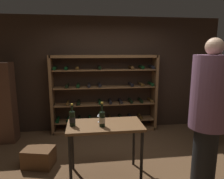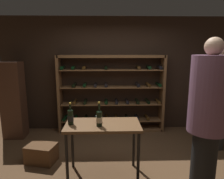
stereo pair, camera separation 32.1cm
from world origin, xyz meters
name	(u,v)px [view 1 (the left image)]	position (x,y,z in m)	size (l,w,h in m)	color
ground_plane	(122,168)	(0.00, 0.00, 0.00)	(9.70, 9.70, 0.00)	brown
back_wall	(109,74)	(0.00, 1.85, 1.34)	(5.37, 0.10, 2.67)	#332319
wine_rack	(105,95)	(-0.11, 1.64, 0.89)	(2.47, 0.32, 1.80)	brown
tasting_table	(105,131)	(-0.29, -0.15, 0.74)	(1.11, 0.58, 0.84)	brown
person_guest_khaki	(211,92)	(1.93, 0.69, 1.08)	(0.44, 0.44, 1.96)	#323232
person_bystander_dark_jacket	(209,110)	(1.04, -0.60, 1.14)	(0.49, 0.50, 2.06)	black
wine_crate	(39,157)	(-1.36, 0.25, 0.16)	(0.48, 0.34, 0.31)	brown
display_cabinet	(3,103)	(-2.26, 1.33, 0.84)	(0.44, 0.36, 1.67)	#4C2D1E
wine_bottle_black_capsule	(102,118)	(-0.34, -0.24, 0.96)	(0.09, 0.09, 0.36)	black
wine_bottle_gold_foil	(72,118)	(-0.76, -0.16, 0.96)	(0.09, 0.09, 0.33)	black
wine_glass_stemmed_center	(100,115)	(-0.36, -0.06, 0.95)	(0.08, 0.08, 0.15)	silver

